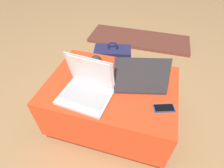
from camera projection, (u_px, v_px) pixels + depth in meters
ground_plane at (111, 118)px, 1.55m from camera, size 14.00×14.00×0.00m
ottoman at (111, 102)px, 1.41m from camera, size 0.95×0.68×0.41m
laptop_near at (87, 88)px, 1.16m from camera, size 0.36×0.29×0.27m
laptop_far at (140, 80)px, 1.23m from camera, size 0.41×0.32×0.25m
cell_phone at (164, 108)px, 1.10m from camera, size 0.14×0.10×0.01m
backpack at (113, 65)px, 1.79m from camera, size 0.38×0.29×0.47m
wrist_brace at (93, 66)px, 1.35m from camera, size 0.11×0.20×0.08m
fireplace_hearth at (139, 39)px, 2.52m from camera, size 1.40×0.50×0.04m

